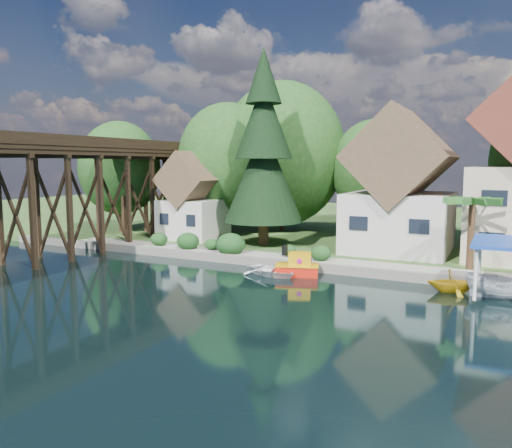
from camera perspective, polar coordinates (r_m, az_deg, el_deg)
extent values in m
plane|color=black|center=(28.17, -4.94, -7.97)|extent=(140.00, 140.00, 0.00)
cube|color=#2D4E1F|center=(59.32, 12.62, -0.02)|extent=(140.00, 52.00, 0.50)
cube|color=slate|center=(33.53, 8.23, -5.07)|extent=(60.00, 0.40, 0.62)
cube|color=gray|center=(34.15, 12.13, -4.55)|extent=(50.00, 2.60, 0.06)
cube|color=black|center=(38.33, -25.80, 1.39)|extent=(4.00, 0.36, 8.00)
cube|color=black|center=(40.34, -22.20, 1.81)|extent=(4.00, 0.36, 8.00)
cube|color=black|center=(42.49, -18.94, 2.18)|extent=(4.00, 0.36, 8.00)
cube|color=black|center=(44.78, -16.01, 2.50)|extent=(4.00, 0.36, 8.00)
cube|color=black|center=(47.17, -13.37, 2.79)|extent=(4.00, 0.36, 8.00)
cube|color=black|center=(49.65, -10.99, 3.05)|extent=(4.00, 0.36, 8.00)
cube|color=black|center=(52.20, -8.83, 3.28)|extent=(4.00, 0.36, 8.00)
cube|color=black|center=(54.83, -6.88, 3.48)|extent=(4.00, 0.36, 8.00)
cube|color=black|center=(57.51, -5.11, 3.66)|extent=(4.00, 0.36, 8.00)
cube|color=black|center=(43.38, -21.16, 7.53)|extent=(0.35, 44.00, 0.35)
cube|color=black|center=(40.86, -17.84, 7.73)|extent=(0.35, 44.00, 0.35)
cube|color=black|center=(42.11, -19.57, 8.04)|extent=(4.00, 44.00, 0.30)
cube|color=black|center=(43.59, -21.43, 8.63)|extent=(0.12, 44.00, 0.80)
cube|color=black|center=(40.71, -17.63, 8.94)|extent=(0.12, 44.00, 0.80)
cube|color=beige|center=(40.06, 16.04, 0.22)|extent=(7.50, 8.00, 4.50)
cube|color=#4E3D29|center=(39.82, 16.28, 7.31)|extent=(7.64, 8.64, 7.64)
cube|color=black|center=(36.59, 11.62, 0.09)|extent=(1.35, 0.08, 1.00)
cube|color=black|center=(35.73, 18.13, -0.27)|extent=(1.35, 0.08, 1.00)
cube|color=black|center=(35.48, 25.49, 1.14)|extent=(1.53, 0.08, 1.00)
cube|color=beige|center=(45.66, -7.13, 0.59)|extent=(5.00, 5.00, 3.50)
cube|color=#4E3D29|center=(45.41, -7.19, 5.05)|extent=(5.09, 5.40, 5.09)
cube|color=black|center=(44.40, -10.46, 0.58)|extent=(0.90, 0.08, 1.00)
cube|color=black|center=(42.77, -7.47, 0.40)|extent=(0.90, 0.08, 1.00)
cylinder|color=#382314|center=(48.88, -3.21, 1.64)|extent=(0.50, 0.50, 4.50)
ellipsoid|color=#194217|center=(48.68, -3.25, 7.21)|extent=(4.40, 4.40, 5.06)
cylinder|color=#382314|center=(50.61, 2.99, 2.07)|extent=(0.50, 0.50, 4.95)
ellipsoid|color=#194217|center=(50.44, 3.02, 8.00)|extent=(5.00, 5.00, 5.75)
cylinder|color=#382314|center=(48.70, 13.20, 1.18)|extent=(0.50, 0.50, 4.05)
ellipsoid|color=#194217|center=(48.48, 13.34, 6.21)|extent=(4.00, 4.00, 4.60)
cylinder|color=#382314|center=(51.56, -15.15, 1.43)|extent=(0.50, 0.50, 4.05)
ellipsoid|color=#194217|center=(51.35, -15.30, 6.18)|extent=(4.00, 4.00, 4.60)
ellipsoid|color=#163D16|center=(39.77, -7.78, -1.78)|extent=(1.98, 1.98, 1.53)
ellipsoid|color=#163D16|center=(38.96, -5.10, -2.18)|extent=(1.54, 1.54, 1.19)
ellipsoid|color=#163D16|center=(37.48, -2.92, -2.12)|extent=(2.20, 2.20, 1.70)
ellipsoid|color=#163D16|center=(41.70, -11.02, -1.56)|extent=(1.76, 1.76, 1.36)
ellipsoid|color=#163D16|center=(36.07, 3.79, -2.89)|extent=(1.54, 1.54, 1.19)
ellipsoid|color=#163D16|center=(34.89, 7.38, -3.13)|extent=(1.76, 1.76, 1.36)
cylinder|color=#382314|center=(41.43, 0.85, -0.38)|extent=(0.88, 0.88, 2.95)
cone|color=black|center=(41.11, 0.87, 5.75)|extent=(6.49, 6.49, 7.87)
cone|color=black|center=(41.26, 0.88, 11.91)|extent=(4.72, 4.72, 6.39)
cone|color=black|center=(41.70, 0.89, 16.62)|extent=(2.95, 2.95, 4.42)
cylinder|color=#382314|center=(34.27, 23.33, -1.40)|extent=(0.42, 0.42, 4.22)
ellipsoid|color=#1D4A18|center=(34.04, 23.51, 2.44)|extent=(4.32, 4.32, 0.96)
cube|color=red|center=(32.57, 4.71, -5.37)|extent=(2.99, 2.22, 0.71)
cube|color=#DEA00B|center=(32.49, 4.71, -4.71)|extent=(3.11, 2.33, 0.09)
cube|color=#DEA00B|center=(32.41, 5.03, -4.06)|extent=(1.70, 1.47, 0.89)
cylinder|color=black|center=(32.37, 3.31, -3.02)|extent=(0.39, 0.39, 0.62)
cylinder|color=#B80E88|center=(31.87, 4.98, -4.25)|extent=(0.33, 0.17, 0.32)
cylinder|color=#B80E88|center=(32.95, 5.09, -3.88)|extent=(0.33, 0.17, 0.32)
cylinder|color=#B80E88|center=(32.38, 6.30, -4.09)|extent=(0.17, 0.33, 0.32)
imported|color=white|center=(32.64, 1.83, -5.17)|extent=(4.51, 3.84, 0.79)
imported|color=white|center=(29.91, 26.59, -6.29)|extent=(3.99, 1.52, 1.54)
cube|color=#1A42A9|center=(29.50, 26.83, -1.90)|extent=(3.42, 4.95, 0.19)
cylinder|color=white|center=(27.63, 23.79, -5.22)|extent=(0.19, 0.19, 2.78)
cylinder|color=white|center=(31.87, 24.19, -3.69)|extent=(0.19, 0.19, 2.78)
imported|color=gold|center=(30.35, 21.53, -5.97)|extent=(3.34, 3.12, 1.42)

